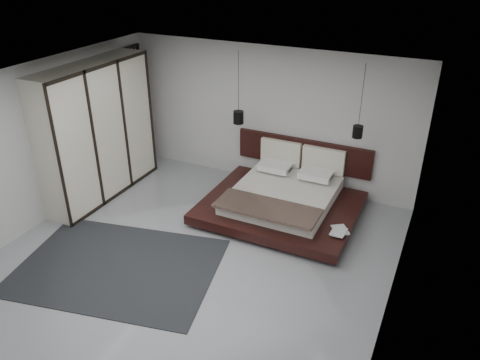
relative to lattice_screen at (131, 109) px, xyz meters
The scene contains 14 objects.
floor 4.05m from the lattice_screen, 39.71° to the right, with size 6.00×6.00×0.00m, color gray.
ceiling 4.12m from the lattice_screen, 39.71° to the right, with size 6.00×6.00×0.00m, color white.
wall_back 3.00m from the lattice_screen, 10.56° to the left, with size 6.00×6.00×0.00m, color beige.
wall_front 6.20m from the lattice_screen, 61.57° to the right, with size 6.00×6.00×0.00m, color beige.
wall_left 2.45m from the lattice_screen, 91.17° to the right, with size 6.00×6.00×0.00m, color beige.
wall_right 6.44m from the lattice_screen, 22.38° to the right, with size 6.00×6.00×0.00m, color beige.
lattice_screen is the anchor object (origin of this frame).
bed 3.91m from the lattice_screen, ahead, with size 2.74×2.37×1.07m.
book_lower 5.11m from the lattice_screen, 13.74° to the right, with size 0.24×0.32×0.03m, color #99724C.
book_upper 5.09m from the lattice_screen, 14.12° to the right, with size 0.23×0.32×0.02m, color #99724C.
pendant_left 2.63m from the lattice_screen, ahead, with size 0.20×0.20×1.37m.
pendant_right 4.88m from the lattice_screen, ahead, with size 0.17×0.17×1.27m.
wardrobe 1.39m from the lattice_screen, 79.58° to the right, with size 0.62×2.65×2.60m.
rug 4.01m from the lattice_screen, 57.85° to the right, with size 3.03×2.17×0.01m, color black.
Camera 1 is at (3.30, -5.23, 4.55)m, focal length 35.00 mm.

